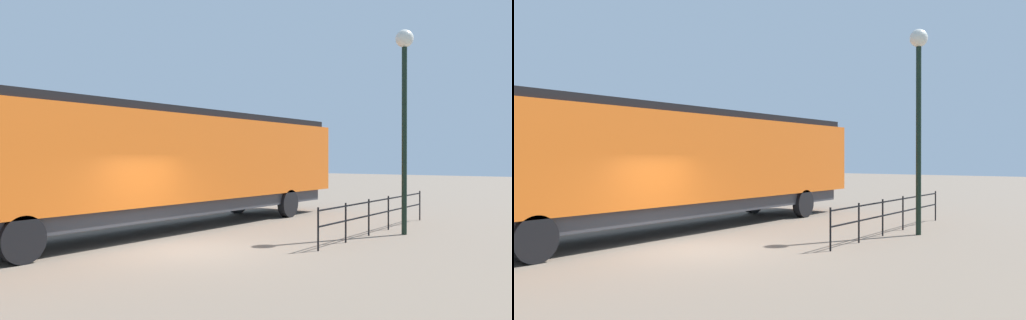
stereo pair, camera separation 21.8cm
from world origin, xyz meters
The scene contains 4 objects.
ground_plane centered at (0.00, 0.00, 0.00)m, with size 120.00×120.00×0.00m, color #756656.
locomotive centered at (-3.09, 2.75, 2.24)m, with size 2.86×17.57×3.97m.
lamp_post centered at (3.61, 5.96, 4.60)m, with size 0.55×0.55×6.36m.
platform_fence centered at (2.81, 5.89, 0.72)m, with size 0.05×8.03×1.12m.
Camera 2 is at (9.42, -9.67, 2.40)m, focal length 36.44 mm.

